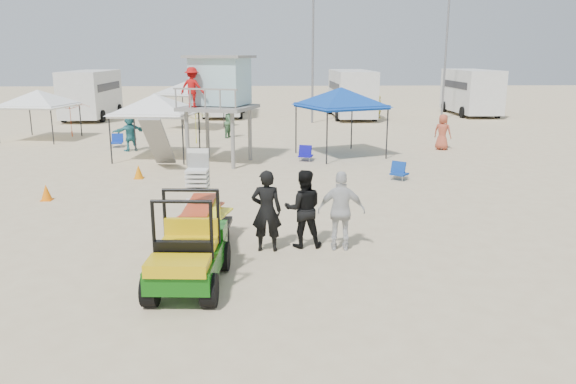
{
  "coord_description": "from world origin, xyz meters",
  "views": [
    {
      "loc": [
        0.02,
        -9.5,
        4.4
      ],
      "look_at": [
        0.5,
        3.0,
        1.3
      ],
      "focal_mm": 35.0,
      "sensor_mm": 36.0,
      "label": 1
    }
  ],
  "objects_px": {
    "surf_trailer": "(201,213)",
    "canopy_blue": "(341,91)",
    "man_left": "(267,211)",
    "lifeguard_tower": "(216,85)",
    "utility_cart": "(187,246)"
  },
  "relations": [
    {
      "from": "man_left",
      "to": "lifeguard_tower",
      "type": "bearing_deg",
      "value": -75.81
    },
    {
      "from": "man_left",
      "to": "canopy_blue",
      "type": "xyz_separation_m",
      "value": [
        3.24,
        12.13,
        1.9
      ]
    },
    {
      "from": "utility_cart",
      "to": "lifeguard_tower",
      "type": "relative_size",
      "value": 0.58
    },
    {
      "from": "utility_cart",
      "to": "lifeguard_tower",
      "type": "height_order",
      "value": "lifeguard_tower"
    },
    {
      "from": "utility_cart",
      "to": "canopy_blue",
      "type": "relative_size",
      "value": 0.61
    },
    {
      "from": "man_left",
      "to": "canopy_blue",
      "type": "bearing_deg",
      "value": -101.2
    },
    {
      "from": "surf_trailer",
      "to": "canopy_blue",
      "type": "xyz_separation_m",
      "value": [
        4.75,
        11.83,
        2.01
      ]
    },
    {
      "from": "utility_cart",
      "to": "canopy_blue",
      "type": "bearing_deg",
      "value": 71.42
    },
    {
      "from": "surf_trailer",
      "to": "man_left",
      "type": "distance_m",
      "value": 1.55
    },
    {
      "from": "surf_trailer",
      "to": "man_left",
      "type": "height_order",
      "value": "surf_trailer"
    },
    {
      "from": "surf_trailer",
      "to": "man_left",
      "type": "relative_size",
      "value": 1.21
    },
    {
      "from": "lifeguard_tower",
      "to": "surf_trailer",
      "type": "bearing_deg",
      "value": -87.42
    },
    {
      "from": "utility_cart",
      "to": "man_left",
      "type": "relative_size",
      "value": 1.31
    },
    {
      "from": "surf_trailer",
      "to": "lifeguard_tower",
      "type": "bearing_deg",
      "value": 92.58
    },
    {
      "from": "utility_cart",
      "to": "surf_trailer",
      "type": "height_order",
      "value": "surf_trailer"
    }
  ]
}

